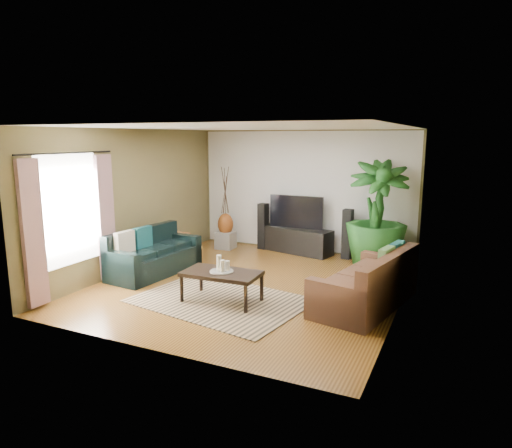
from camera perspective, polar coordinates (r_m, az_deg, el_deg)
The scene contains 28 objects.
floor at distance 8.06m, azimuth -0.60°, elevation -7.60°, with size 5.50×5.50×0.00m, color #8F5F25.
ceiling at distance 7.65m, azimuth -0.65°, elevation 11.97°, with size 5.50×5.50×0.00m, color white.
wall_back at distance 10.27m, azimuth 6.02°, elevation 4.08°, with size 5.00×5.00×0.00m, color brown.
wall_front at distance 5.43m, azimuth -13.23°, elevation -2.21°, with size 5.00×5.00×0.00m, color brown.
wall_left at distance 9.09m, azimuth -15.01°, elevation 2.89°, with size 5.50×5.50×0.00m, color brown.
wall_right at distance 7.05m, azimuth 18.05°, elevation 0.50°, with size 5.50×5.50×0.00m, color brown.
backwall_panel at distance 10.26m, azimuth 6.00°, elevation 4.07°, with size 4.90×4.90×0.00m, color white.
window_pane at distance 7.92m, azimuth -22.32°, elevation 1.68°, with size 1.80×1.80×0.00m, color white.
curtain_near at distance 7.45m, azimuth -26.13°, elevation -1.11°, with size 0.08×0.35×2.20m, color gray.
curtain_far at distance 8.45m, azimuth -18.26°, elevation 0.76°, with size 0.08×0.35×2.20m, color gray.
curtain_rod at distance 7.80m, azimuth -22.55°, elevation 8.20°, with size 0.03×0.03×1.90m, color black.
sofa_left at distance 8.80m, azimuth -12.56°, elevation -3.38°, with size 1.87×0.80×0.85m, color black.
sofa_right at distance 7.18m, azimuth 13.51°, elevation -6.68°, with size 2.06×0.93×0.85m, color #553323.
area_rug at distance 7.33m, azimuth -4.46°, elevation -9.49°, with size 2.60×1.84×0.01m, color tan.
coffee_table at distance 7.22m, azimuth -4.30°, elevation -7.82°, with size 1.19×0.65×0.49m, color black.
candle_tray at distance 7.14m, azimuth -4.33°, elevation -5.90°, with size 0.37×0.37×0.02m, color gray.
candle_tall at distance 7.16m, azimuth -4.65°, elevation -4.80°, with size 0.08×0.08×0.24m, color beige.
candle_mid at distance 7.06m, azimuth -4.22°, elevation -5.25°, with size 0.08×0.08×0.18m, color #ECE6C7.
candle_short at distance 7.13m, azimuth -3.61°, elevation -5.20°, with size 0.08×0.08×0.15m, color beige.
tv_stand at distance 10.24m, azimuth 4.99°, elevation -2.00°, with size 1.67×0.50×0.56m, color black.
television at distance 10.12m, azimuth 5.05°, elevation 1.52°, with size 1.22×0.07×0.72m, color black.
speaker_left at distance 10.48m, azimuth 0.90°, elevation -0.28°, with size 0.19×0.21×1.05m, color black.
speaker_right at distance 9.82m, azimuth 11.35°, elevation -1.25°, with size 0.19×0.21×1.06m, color black.
potted_plant at distance 9.29m, azimuth 14.86°, elevation 1.23°, with size 1.18×1.18×2.11m, color #1B501A.
plant_pot at distance 9.48m, azimuth 14.59°, elevation -4.16°, with size 0.39×0.39×0.30m, color black.
pedestal at distance 10.60m, azimuth -3.81°, elevation -2.01°, with size 0.39×0.39×0.39m, color gray.
vase at distance 10.52m, azimuth -3.83°, elevation -0.02°, with size 0.36×0.36×0.50m, color brown.
side_table at distance 9.87m, azimuth -10.10°, elevation -2.71°, with size 0.50×0.50×0.53m, color #955F31.
Camera 1 is at (3.30, -6.90, 2.55)m, focal length 32.00 mm.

